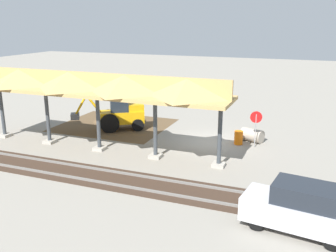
{
  "coord_description": "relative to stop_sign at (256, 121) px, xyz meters",
  "views": [
    {
      "loc": [
        -6.15,
        23.24,
        7.91
      ],
      "look_at": [
        1.95,
        2.47,
        1.6
      ],
      "focal_mm": 40.0,
      "sensor_mm": 36.0,
      "label": 1
    }
  ],
  "objects": [
    {
      "name": "concrete_pipe",
      "position": [
        0.34,
        -1.11,
        -1.27
      ],
      "size": [
        1.65,
        1.34,
        0.89
      ],
      "color": "#9E9384",
      "rests_on": "ground"
    },
    {
      "name": "ground_plane",
      "position": [
        3.03,
        0.15,
        -1.72
      ],
      "size": [
        120.0,
        120.0,
        0.0
      ],
      "primitive_type": "plane",
      "color": "gray"
    },
    {
      "name": "platform_canopy",
      "position": [
        9.05,
        4.1,
        2.45
      ],
      "size": [
        16.61,
        3.2,
        4.9
      ],
      "color": "#9E998E",
      "rests_on": "ground"
    },
    {
      "name": "rail_tracks",
      "position": [
        3.03,
        7.81,
        -1.69
      ],
      "size": [
        60.0,
        2.58,
        0.15
      ],
      "color": "slate",
      "rests_on": "ground"
    },
    {
      "name": "stop_sign",
      "position": [
        0.0,
        0.0,
        0.0
      ],
      "size": [
        0.74,
        0.22,
        2.38
      ],
      "color": "gray",
      "rests_on": "ground"
    },
    {
      "name": "dirt_work_zone",
      "position": [
        11.03,
        -1.34,
        -1.72
      ],
      "size": [
        8.26,
        7.0,
        0.01
      ],
      "primitive_type": "cube",
      "color": "brown",
      "rests_on": "ground"
    },
    {
      "name": "dirt_mound",
      "position": [
        12.15,
        -2.14,
        -1.72
      ],
      "size": [
        4.56,
        4.56,
        1.89
      ],
      "primitive_type": "cone",
      "color": "brown",
      "rests_on": "ground"
    },
    {
      "name": "backhoe",
      "position": [
        10.02,
        -0.46,
        -0.46
      ],
      "size": [
        5.07,
        3.83,
        2.82
      ],
      "color": "orange",
      "rests_on": "ground"
    },
    {
      "name": "distant_parked_car",
      "position": [
        -3.14,
        9.52,
        -0.74
      ],
      "size": [
        4.41,
        2.33,
        1.98
      ],
      "color": "#B7B7BC",
      "rests_on": "ground"
    },
    {
      "name": "traffic_barrel",
      "position": [
        1.09,
        -0.22,
        -1.27
      ],
      "size": [
        0.56,
        0.56,
        0.9
      ],
      "primitive_type": "cylinder",
      "color": "orange",
      "rests_on": "ground"
    }
  ]
}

